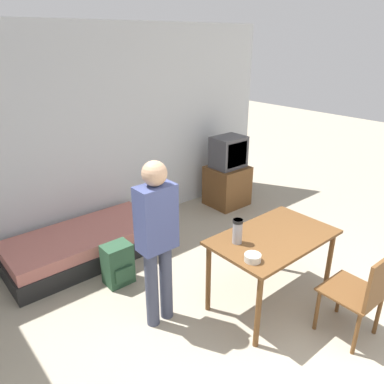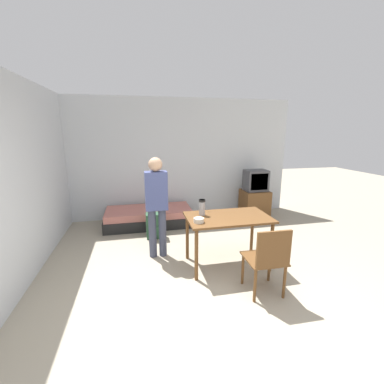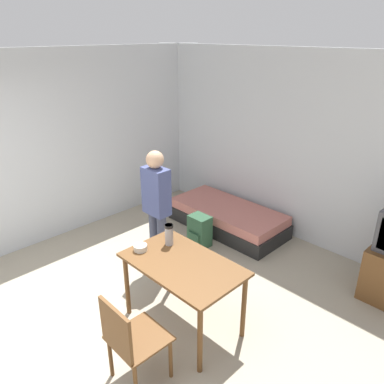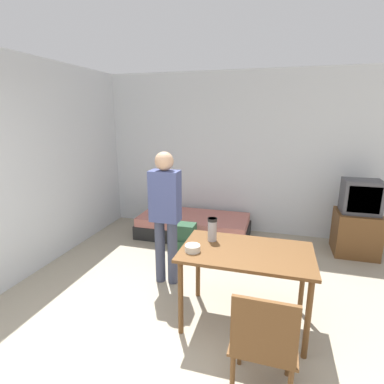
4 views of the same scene
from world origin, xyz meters
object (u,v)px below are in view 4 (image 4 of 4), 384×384
at_px(wooden_chair, 264,341).
at_px(thermos_flask, 212,228).
at_px(person_standing, 165,210).
at_px(backpack, 185,239).
at_px(dining_table, 246,260).
at_px(daybed, 194,226).
at_px(tv, 357,222).
at_px(mate_bowl, 193,248).

distance_m(wooden_chair, thermos_flask, 1.18).
xyz_separation_m(person_standing, thermos_flask, (0.64, -0.36, -0.03)).
bearing_deg(backpack, wooden_chair, -59.95).
relative_size(dining_table, backpack, 2.58).
bearing_deg(person_standing, daybed, 92.61).
xyz_separation_m(tv, person_standing, (-2.39, -1.49, 0.43)).
relative_size(wooden_chair, thermos_flask, 3.79).
xyz_separation_m(wooden_chair, thermos_flask, (-0.57, 0.96, 0.39)).
relative_size(dining_table, person_standing, 0.76).
bearing_deg(wooden_chair, mate_bowl, 135.97).
bearing_deg(thermos_flask, daybed, 111.05).
distance_m(wooden_chair, backpack, 2.43).
xyz_separation_m(person_standing, backpack, (-0.00, 0.77, -0.69)).
relative_size(daybed, tv, 1.65).
distance_m(wooden_chair, mate_bowl, 1.00).
xyz_separation_m(wooden_chair, mate_bowl, (-0.69, 0.67, 0.29)).
xyz_separation_m(daybed, tv, (2.46, 0.02, 0.31)).
xyz_separation_m(daybed, person_standing, (0.07, -1.47, 0.75)).
bearing_deg(daybed, backpack, -84.83).
xyz_separation_m(tv, thermos_flask, (-1.75, -1.85, 0.41)).
distance_m(daybed, wooden_chair, 3.08).
bearing_deg(wooden_chair, dining_table, 104.47).
height_order(daybed, dining_table, dining_table).
distance_m(person_standing, backpack, 1.04).
height_order(wooden_chair, thermos_flask, thermos_flask).
bearing_deg(person_standing, tv, 31.91).
distance_m(dining_table, mate_bowl, 0.52).
bearing_deg(wooden_chair, thermos_flask, 120.65).
relative_size(dining_table, thermos_flask, 5.16).
bearing_deg(mate_bowl, person_standing, 128.24).
xyz_separation_m(daybed, backpack, (0.06, -0.70, 0.06)).
distance_m(dining_table, backpack, 1.67).
bearing_deg(dining_table, mate_bowl, -162.11).
height_order(dining_table, backpack, dining_table).
bearing_deg(tv, backpack, -163.27).
distance_m(daybed, backpack, 0.70).
bearing_deg(mate_bowl, backpack, 110.04).
xyz_separation_m(tv, dining_table, (-1.40, -1.99, 0.18)).
xyz_separation_m(person_standing, mate_bowl, (0.52, -0.65, -0.13)).
relative_size(tv, dining_table, 0.92).
xyz_separation_m(thermos_flask, backpack, (-0.64, 1.13, -0.67)).
height_order(daybed, person_standing, person_standing).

